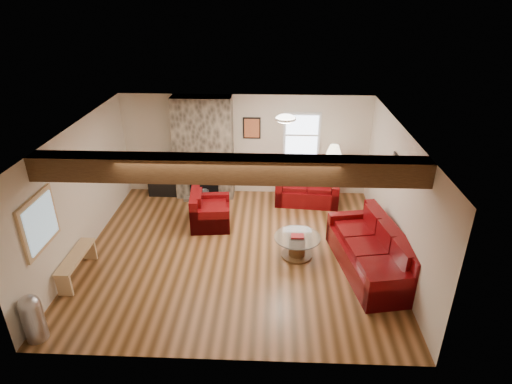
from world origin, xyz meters
TOP-DOWN VIEW (x-y plane):
  - room at (0.00, 0.00)m, footprint 8.00×8.00m
  - oak_beam at (0.00, -1.25)m, footprint 6.00×0.36m
  - chimney_breast at (-1.00, 2.49)m, footprint 1.40×0.67m
  - back_window at (1.35, 2.71)m, footprint 0.90×0.08m
  - hatch_window at (-2.96, -1.50)m, footprint 0.08×1.00m
  - ceiling_dome at (0.90, 0.90)m, footprint 0.40×0.40m
  - artwork_back at (0.15, 2.71)m, footprint 0.42×0.06m
  - artwork_right at (2.96, 0.30)m, footprint 0.06×0.55m
  - sofa_three at (2.48, -0.52)m, footprint 1.35×2.42m
  - loveseat at (1.51, 2.23)m, footprint 1.55×0.98m
  - armchair_red at (-0.68, 1.04)m, footprint 0.92×1.03m
  - coffee_table at (1.17, -0.12)m, footprint 0.90×0.90m
  - tv_cabinet at (-1.90, 2.53)m, footprint 1.04×0.42m
  - television at (-1.90, 2.53)m, footprint 0.78×0.10m
  - floor_lamp at (2.06, 2.10)m, footprint 0.39×0.39m
  - pine_bench at (-2.83, -0.93)m, footprint 0.28×1.18m
  - pedal_bin at (-2.82, -2.45)m, footprint 0.36×0.36m
  - coal_bucket at (-1.03, 2.08)m, footprint 0.34×0.34m

SIDE VIEW (x-z plane):
  - coal_bucket at x=-1.03m, z-range 0.00..0.32m
  - coffee_table at x=1.17m, z-range -0.01..0.45m
  - pine_bench at x=-2.83m, z-range 0.00..0.44m
  - tv_cabinet at x=-1.90m, z-range 0.00..0.52m
  - armchair_red at x=-0.68m, z-range 0.00..0.77m
  - pedal_bin at x=-2.82m, z-range 0.00..0.79m
  - loveseat at x=1.51m, z-range 0.00..0.79m
  - sofa_three at x=2.48m, z-range 0.00..0.88m
  - television at x=-1.90m, z-range 0.52..0.97m
  - chimney_breast at x=-1.00m, z-range -0.03..2.47m
  - room at x=0.00m, z-range -2.75..5.25m
  - floor_lamp at x=2.06m, z-range 0.54..2.05m
  - hatch_window at x=-2.96m, z-range 1.00..1.90m
  - back_window at x=1.35m, z-range 1.00..2.10m
  - artwork_back at x=0.15m, z-range 1.44..1.96m
  - artwork_right at x=2.96m, z-range 1.54..1.96m
  - oak_beam at x=0.00m, z-range 2.12..2.50m
  - ceiling_dome at x=0.90m, z-range 2.35..2.53m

